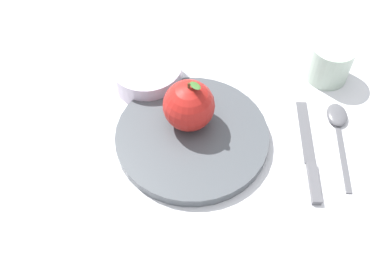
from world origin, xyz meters
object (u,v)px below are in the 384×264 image
dinner_plate (192,136)px  cup (330,60)px  knife (310,158)px  spoon (338,124)px  side_bowl (147,72)px  apple (189,106)px

dinner_plate → cup: cup is taller
cup → knife: 0.19m
cup → spoon: cup is taller
cup → spoon: bearing=-72.8°
side_bowl → spoon: side_bowl is taller
cup → knife: size_ratio=0.38×
apple → side_bowl: (-0.10, 0.08, -0.03)m
apple → side_bowl: apple is taller
dinner_plate → spoon: size_ratio=1.43×
dinner_plate → knife: dinner_plate is taller
cup → apple: bearing=-136.7°
dinner_plate → side_bowl: (-0.11, 0.10, 0.01)m
cup → side_bowl: bearing=-160.0°
dinner_plate → knife: (0.19, 0.02, -0.01)m
dinner_plate → cup: size_ratio=3.27×
dinner_plate → spoon: 0.24m
dinner_plate → side_bowl: size_ratio=1.99×
apple → knife: size_ratio=0.47×
apple → cup: 0.27m
side_bowl → spoon: bearing=-0.0°
dinner_plate → knife: bearing=5.5°
knife → dinner_plate: bearing=-174.5°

